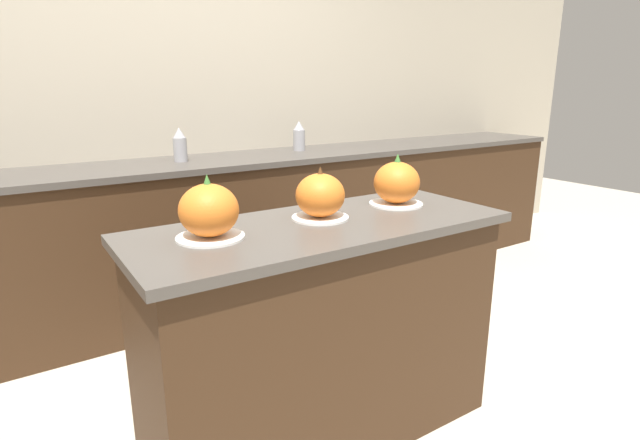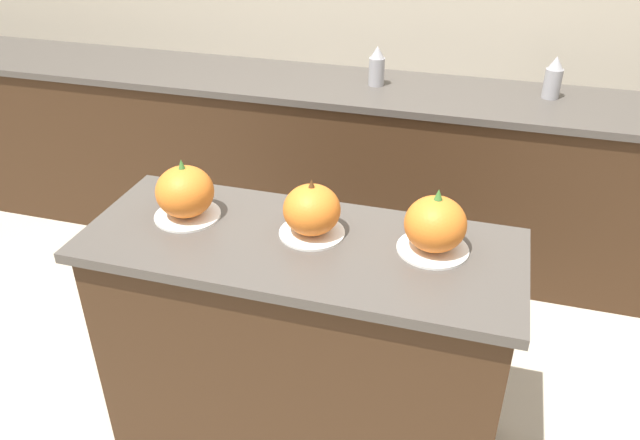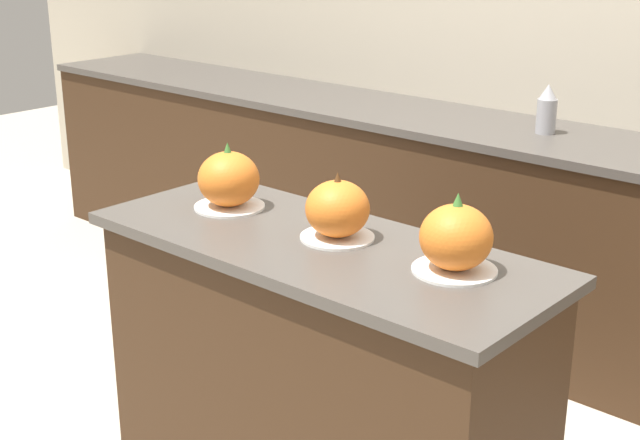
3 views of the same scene
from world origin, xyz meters
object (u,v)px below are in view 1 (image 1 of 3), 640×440
pumpkin_cake_right (397,184)px  bottle_short (180,145)px  pumpkin_cake_left (209,212)px  pumpkin_cake_center (320,197)px  bottle_tall (299,136)px

pumpkin_cake_right → bottle_short: bearing=109.0°
pumpkin_cake_left → pumpkin_cake_center: (0.44, 0.01, -0.01)m
pumpkin_cake_left → bottle_short: bearing=75.4°
pumpkin_cake_right → bottle_tall: size_ratio=1.12×
bottle_tall → bottle_short: bottle_tall is taller
bottle_tall → bottle_short: 0.84m
pumpkin_cake_center → bottle_short: size_ratio=1.09×
pumpkin_cake_left → pumpkin_cake_right: bearing=1.8°
pumpkin_cake_right → bottle_tall: (0.37, 1.40, 0.06)m
bottle_tall → pumpkin_cake_center: bearing=-118.1°
pumpkin_cake_left → bottle_short: (0.36, 1.38, 0.06)m
pumpkin_cake_left → bottle_tall: bottle_tall is taller
pumpkin_cake_left → bottle_short: size_ratio=1.14×
pumpkin_cake_left → bottle_short: bottle_short is taller
pumpkin_cake_left → bottle_tall: bearing=50.1°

